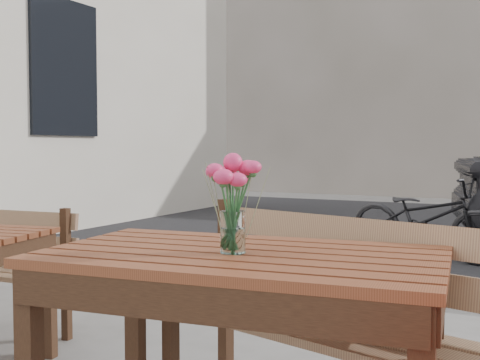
% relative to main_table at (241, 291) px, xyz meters
% --- Properties ---
extents(street, '(30.00, 8.12, 0.12)m').
position_rel_main_table_xyz_m(street, '(0.13, 4.88, -0.64)').
color(street, black).
rests_on(street, ground).
extents(main_table, '(1.37, 0.90, 0.80)m').
position_rel_main_table_xyz_m(main_table, '(0.00, 0.00, 0.00)').
color(main_table, brown).
rests_on(main_table, ground).
extents(main_bench, '(1.55, 0.80, 0.92)m').
position_rel_main_table_xyz_m(main_bench, '(0.21, 0.43, -0.11)').
color(main_bench, '#8E6449').
rests_on(main_bench, ground).
extents(main_vase, '(0.18, 0.18, 0.32)m').
position_rel_main_table_xyz_m(main_vase, '(-0.01, -0.03, 0.33)').
color(main_vase, white).
rests_on(main_vase, main_table).
extents(bicycle, '(1.70, 0.90, 0.85)m').
position_rel_main_table_xyz_m(bicycle, '(-0.23, 4.53, -0.24)').
color(bicycle, black).
rests_on(bicycle, ground).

